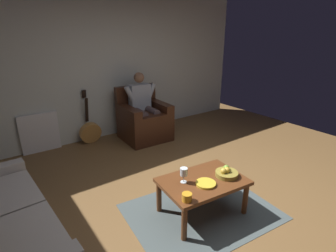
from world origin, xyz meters
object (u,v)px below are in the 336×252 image
decorative_dish (206,183)px  armchair (144,121)px  fruit_bowl (226,173)px  candle_jar (187,197)px  coffee_table (203,185)px  person_seated (143,104)px  wine_glass_near (184,173)px  guitar (90,131)px

decorative_dish → armchair: bearing=-105.4°
fruit_bowl → candle_jar: size_ratio=2.58×
fruit_bowl → candle_jar: (0.66, 0.10, 0.00)m
armchair → decorative_dish: bearing=76.7°
armchair → coffee_table: armchair is taller
person_seated → decorative_dish: (0.66, 2.39, -0.24)m
decorative_dish → candle_jar: bearing=16.5°
fruit_bowl → decorative_dish: fruit_bowl is taller
wine_glass_near → fruit_bowl: (-0.48, 0.17, -0.08)m
armchair → wine_glass_near: 2.37m
coffee_table → guitar: size_ratio=1.00×
wine_glass_near → decorative_dish: 0.26m
coffee_table → armchair: bearing=-105.0°
wine_glass_near → person_seated: bearing=-110.3°
candle_jar → armchair: bearing=-111.9°
coffee_table → person_seated: bearing=-105.0°
guitar → candle_jar: size_ratio=9.92×
fruit_bowl → candle_jar: bearing=8.7°
decorative_dish → candle_jar: candle_jar is taller
guitar → decorative_dish: size_ratio=4.51×
armchair → coffee_table: size_ratio=1.01×
person_seated → guitar: (0.92, -0.38, -0.45)m
guitar → fruit_bowl: size_ratio=3.85×
candle_jar → guitar: bearing=-91.7°
guitar → coffee_table: bearing=96.3°
guitar → decorative_dish: bearing=95.3°
person_seated → coffee_table: bearing=77.1°
armchair → wine_glass_near: (0.82, 2.22, 0.19)m
guitar → decorative_dish: guitar is taller
coffee_table → wine_glass_near: size_ratio=5.69×
armchair → decorative_dish: size_ratio=4.54×
candle_jar → wine_glass_near: bearing=-123.5°
coffee_table → candle_jar: candle_jar is taller
person_seated → fruit_bowl: size_ratio=4.92×
person_seated → fruit_bowl: (0.34, 2.39, -0.22)m
decorative_dish → wine_glass_near: bearing=-46.6°
wine_glass_near → candle_jar: 0.34m
guitar → fruit_bowl: 2.84m
person_seated → guitar: bearing=-20.7°
person_seated → candle_jar: (1.00, 2.49, -0.22)m
coffee_table → fruit_bowl: bearing=161.9°
person_seated → decorative_dish: size_ratio=5.77×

